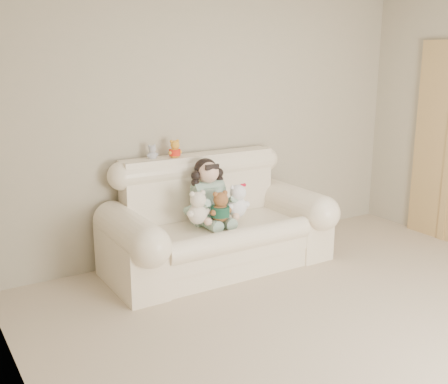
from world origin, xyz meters
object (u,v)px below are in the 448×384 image
(brown_teddy, at_px, (220,204))
(sofa, at_px, (218,214))
(seated_child, at_px, (208,191))
(cream_teddy, at_px, (198,204))
(white_cat, at_px, (237,197))

(brown_teddy, bearing_deg, sofa, 73.49)
(seated_child, relative_size, cream_teddy, 1.76)
(white_cat, xyz_separation_m, cream_teddy, (-0.41, 0.01, -0.01))
(brown_teddy, distance_m, white_cat, 0.21)
(white_cat, relative_size, cream_teddy, 1.06)
(brown_teddy, bearing_deg, cream_teddy, 172.92)
(white_cat, bearing_deg, seated_child, 133.02)
(seated_child, relative_size, brown_teddy, 1.87)
(seated_child, relative_size, white_cat, 1.66)
(brown_teddy, bearing_deg, seated_child, 95.62)
(seated_child, distance_m, cream_teddy, 0.29)
(white_cat, height_order, cream_teddy, white_cat)
(sofa, height_order, brown_teddy, sofa)
(sofa, distance_m, cream_teddy, 0.33)
(white_cat, bearing_deg, brown_teddy, -169.97)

